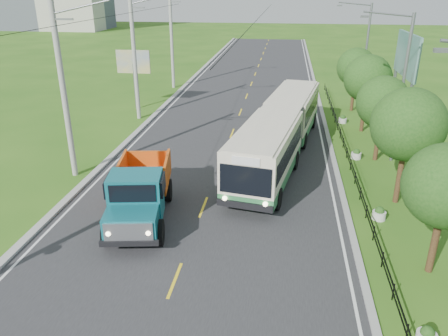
% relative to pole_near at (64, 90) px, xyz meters
% --- Properties ---
extents(ground, '(240.00, 240.00, 0.00)m').
position_rel_pole_near_xyz_m(ground, '(8.26, -9.00, -5.09)').
color(ground, '#2A5A15').
rests_on(ground, ground).
extents(road, '(14.00, 120.00, 0.02)m').
position_rel_pole_near_xyz_m(road, '(8.26, 11.00, -5.08)').
color(road, '#28282B').
rests_on(road, ground).
extents(curb_left, '(0.40, 120.00, 0.15)m').
position_rel_pole_near_xyz_m(curb_left, '(1.06, 11.00, -5.02)').
color(curb_left, '#9E9E99').
rests_on(curb_left, ground).
extents(curb_right, '(0.30, 120.00, 0.10)m').
position_rel_pole_near_xyz_m(curb_right, '(15.41, 11.00, -5.04)').
color(curb_right, '#9E9E99').
rests_on(curb_right, ground).
extents(edge_line_left, '(0.12, 120.00, 0.00)m').
position_rel_pole_near_xyz_m(edge_line_left, '(1.61, 11.00, -5.07)').
color(edge_line_left, silver).
rests_on(edge_line_left, road).
extents(edge_line_right, '(0.12, 120.00, 0.00)m').
position_rel_pole_near_xyz_m(edge_line_right, '(14.91, 11.00, -5.07)').
color(edge_line_right, silver).
rests_on(edge_line_right, road).
extents(centre_dash, '(0.12, 2.20, 0.00)m').
position_rel_pole_near_xyz_m(centre_dash, '(8.26, -9.00, -5.07)').
color(centre_dash, yellow).
rests_on(centre_dash, road).
extents(railing_right, '(0.04, 40.00, 0.60)m').
position_rel_pole_near_xyz_m(railing_right, '(16.26, 5.00, -4.79)').
color(railing_right, black).
rests_on(railing_right, ground).
extents(pole_near, '(3.51, 0.32, 10.00)m').
position_rel_pole_near_xyz_m(pole_near, '(0.00, 0.00, 0.00)').
color(pole_near, gray).
rests_on(pole_near, ground).
extents(pole_mid, '(3.51, 0.32, 10.00)m').
position_rel_pole_near_xyz_m(pole_mid, '(0.00, 12.00, 0.00)').
color(pole_mid, gray).
rests_on(pole_mid, ground).
extents(pole_far, '(3.51, 0.32, 10.00)m').
position_rel_pole_near_xyz_m(pole_far, '(0.00, 24.00, 0.00)').
color(pole_far, gray).
rests_on(pole_far, ground).
extents(tree_second, '(3.18, 3.26, 5.30)m').
position_rel_pole_near_xyz_m(tree_second, '(18.12, -6.86, -1.57)').
color(tree_second, '#382314').
rests_on(tree_second, ground).
extents(tree_third, '(3.60, 3.62, 6.00)m').
position_rel_pole_near_xyz_m(tree_third, '(18.12, -0.86, -1.11)').
color(tree_third, '#382314').
rests_on(tree_third, ground).
extents(tree_fourth, '(3.24, 3.31, 5.40)m').
position_rel_pole_near_xyz_m(tree_fourth, '(18.12, 5.14, -1.51)').
color(tree_fourth, '#382314').
rests_on(tree_fourth, ground).
extents(tree_fifth, '(3.48, 3.52, 5.80)m').
position_rel_pole_near_xyz_m(tree_fifth, '(18.12, 11.14, -1.24)').
color(tree_fifth, '#382314').
rests_on(tree_fifth, ground).
extents(tree_back, '(3.30, 3.36, 5.50)m').
position_rel_pole_near_xyz_m(tree_back, '(18.12, 17.14, -1.44)').
color(tree_back, '#382314').
rests_on(tree_back, ground).
extents(streetlight_mid, '(3.02, 0.20, 9.07)m').
position_rel_pole_near_xyz_m(streetlight_mid, '(18.90, 5.00, -0.19)').
color(streetlight_mid, slate).
rests_on(streetlight_mid, ground).
extents(streetlight_far, '(3.02, 0.20, 9.07)m').
position_rel_pole_near_xyz_m(streetlight_far, '(18.90, 19.00, -0.19)').
color(streetlight_far, slate).
rests_on(streetlight_far, ground).
extents(planter_near, '(0.64, 0.64, 0.67)m').
position_rel_pole_near_xyz_m(planter_near, '(16.86, -3.00, -4.81)').
color(planter_near, silver).
rests_on(planter_near, ground).
extents(planter_mid, '(0.64, 0.64, 0.67)m').
position_rel_pole_near_xyz_m(planter_mid, '(16.86, 5.00, -4.81)').
color(planter_mid, silver).
rests_on(planter_mid, ground).
extents(planter_far, '(0.64, 0.64, 0.67)m').
position_rel_pole_near_xyz_m(planter_far, '(16.86, 13.00, -4.81)').
color(planter_far, silver).
rests_on(planter_far, ground).
extents(billboard_left, '(3.00, 0.20, 5.20)m').
position_rel_pole_near_xyz_m(billboard_left, '(-1.24, 15.00, -1.23)').
color(billboard_left, slate).
rests_on(billboard_left, ground).
extents(billboard_right, '(0.24, 6.00, 7.30)m').
position_rel_pole_near_xyz_m(billboard_right, '(20.56, 11.00, 0.25)').
color(billboard_right, slate).
rests_on(billboard_right, ground).
extents(bus, '(5.61, 17.36, 3.31)m').
position_rel_pole_near_xyz_m(bus, '(11.91, 4.47, -3.10)').
color(bus, '#2E733F').
rests_on(bus, ground).
extents(dump_truck, '(3.50, 6.83, 2.74)m').
position_rel_pole_near_xyz_m(dump_truck, '(5.52, -4.56, -3.54)').
color(dump_truck, '#11606B').
rests_on(dump_truck, ground).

